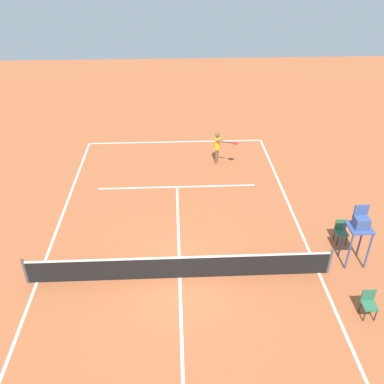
{
  "coord_description": "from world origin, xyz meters",
  "views": [
    {
      "loc": [
        0.07,
        10.77,
        10.41
      ],
      "look_at": [
        -0.64,
        -4.41,
        0.8
      ],
      "focal_mm": 38.58,
      "sensor_mm": 36.0,
      "label": 1
    }
  ],
  "objects_px": {
    "courtside_chair_near": "(369,303)",
    "tennis_ball": "(231,168)",
    "courtside_chair_mid": "(341,230)",
    "player_serving": "(218,145)",
    "umpire_chair": "(360,227)"
  },
  "relations": [
    {
      "from": "courtside_chair_near",
      "to": "tennis_ball",
      "type": "bearing_deg",
      "value": -72.53
    },
    {
      "from": "courtside_chair_near",
      "to": "courtside_chair_mid",
      "type": "relative_size",
      "value": 1.0
    },
    {
      "from": "player_serving",
      "to": "courtside_chair_mid",
      "type": "distance_m",
      "value": 7.95
    },
    {
      "from": "courtside_chair_near",
      "to": "courtside_chair_mid",
      "type": "bearing_deg",
      "value": -96.66
    },
    {
      "from": "courtside_chair_mid",
      "to": "umpire_chair",
      "type": "bearing_deg",
      "value": 91.75
    },
    {
      "from": "tennis_ball",
      "to": "courtside_chair_near",
      "type": "height_order",
      "value": "courtside_chair_near"
    },
    {
      "from": "umpire_chair",
      "to": "courtside_chair_near",
      "type": "relative_size",
      "value": 2.54
    },
    {
      "from": "courtside_chair_near",
      "to": "umpire_chair",
      "type": "bearing_deg",
      "value": -100.54
    },
    {
      "from": "umpire_chair",
      "to": "courtside_chair_mid",
      "type": "xyz_separation_m",
      "value": [
        0.04,
        -1.18,
        -1.07
      ]
    },
    {
      "from": "courtside_chair_near",
      "to": "courtside_chair_mid",
      "type": "distance_m",
      "value": 3.72
    },
    {
      "from": "umpire_chair",
      "to": "courtside_chair_mid",
      "type": "height_order",
      "value": "umpire_chair"
    },
    {
      "from": "tennis_ball",
      "to": "courtside_chair_near",
      "type": "bearing_deg",
      "value": 107.47
    },
    {
      "from": "player_serving",
      "to": "tennis_ball",
      "type": "bearing_deg",
      "value": 68.07
    },
    {
      "from": "tennis_ball",
      "to": "umpire_chair",
      "type": "distance_m",
      "value": 8.27
    },
    {
      "from": "umpire_chair",
      "to": "courtside_chair_mid",
      "type": "relative_size",
      "value": 2.54
    }
  ]
}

